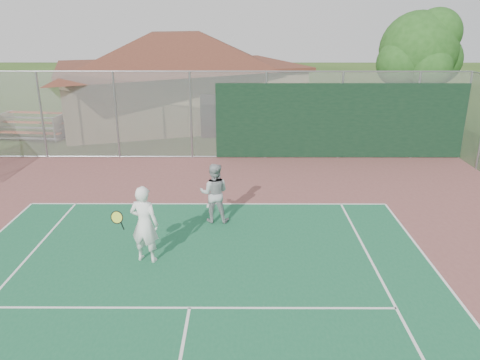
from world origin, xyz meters
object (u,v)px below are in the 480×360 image
object	(u,v)px
bleachers	(33,125)
tree	(420,53)
clubhouse	(178,68)
player_grey_back	(214,194)
player_white_front	(144,225)

from	to	relation	value
bleachers	tree	xyz separation A→B (m)	(18.38, 0.77, 3.29)
clubhouse	player_grey_back	distance (m)	14.17
player_white_front	player_grey_back	xyz separation A→B (m)	(1.50, 2.28, -0.09)
tree	player_grey_back	size ratio (longest dim) A/B	3.50
bleachers	player_white_front	size ratio (longest dim) A/B	1.73
clubhouse	tree	size ratio (longest dim) A/B	2.56
clubhouse	tree	bearing A→B (deg)	-33.79
clubhouse	bleachers	size ratio (longest dim) A/B	4.70
tree	player_grey_back	world-z (taller)	tree
clubhouse	bleachers	bearing A→B (deg)	-166.99
bleachers	tree	bearing A→B (deg)	9.60
player_white_front	bleachers	bearing A→B (deg)	-42.90
tree	player_white_front	distance (m)	16.91
bleachers	player_grey_back	world-z (taller)	player_grey_back
bleachers	player_white_front	xyz separation A→B (m)	(7.74, -12.04, 0.33)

